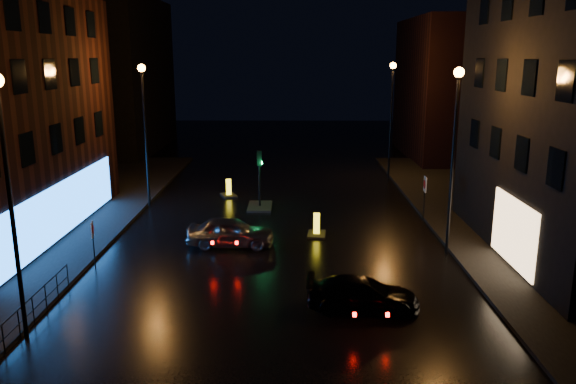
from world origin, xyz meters
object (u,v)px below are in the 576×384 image
traffic_signal (260,199)px  bollard_far (229,192)px  bollard_near (317,231)px  road_sign_right (425,188)px  road_sign_left (93,233)px  silver_hatchback (231,232)px  dark_sedan (363,294)px

traffic_signal → bollard_far: (-2.16, 2.75, -0.25)m
bollard_near → road_sign_right: (5.93, 2.47, 1.62)m
road_sign_left → silver_hatchback: bearing=15.5°
silver_hatchback → road_sign_left: 6.25m
bollard_near → silver_hatchback: bearing=-153.0°
bollard_near → road_sign_right: bearing=28.0°
silver_hatchback → road_sign_left: road_sign_left is taller
traffic_signal → dark_sedan: traffic_signal is taller
traffic_signal → road_sign_right: traffic_signal is taller
silver_hatchback → bollard_far: (-1.18, 9.70, -0.45)m
road_sign_left → road_sign_right: 17.08m
silver_hatchback → bollard_near: silver_hatchback is taller
silver_hatchback → dark_sedan: size_ratio=1.02×
traffic_signal → bollard_far: 3.50m
silver_hatchback → road_sign_left: bearing=117.9°
silver_hatchback → road_sign_right: 10.95m
bollard_near → road_sign_right: road_sign_right is taller
traffic_signal → bollard_near: 6.19m
bollard_far → road_sign_left: 13.26m
bollard_far → dark_sedan: bearing=-89.0°
dark_sedan → road_sign_right: road_sign_right is taller
traffic_signal → bollard_far: traffic_signal is taller
silver_hatchback → dark_sedan: silver_hatchback is taller
bollard_far → silver_hatchback: bearing=-103.9°
dark_sedan → bollard_far: 17.81m
traffic_signal → bollard_near: size_ratio=2.46×
dark_sedan → bollard_near: dark_sedan is taller
traffic_signal → dark_sedan: 14.48m
road_sign_right → dark_sedan: bearing=69.0°
dark_sedan → road_sign_left: (-10.99, 4.08, 0.92)m
dark_sedan → bollard_far: size_ratio=2.65×
traffic_signal → road_sign_right: bearing=-17.4°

